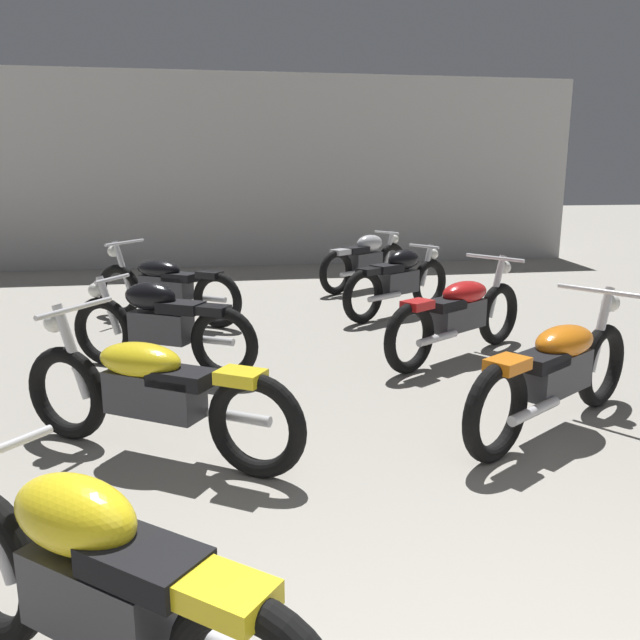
{
  "coord_description": "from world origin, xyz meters",
  "views": [
    {
      "loc": [
        -0.98,
        -1.13,
        1.87
      ],
      "look_at": [
        0.0,
        4.48,
        0.55
      ],
      "focal_mm": 37.0,
      "sensor_mm": 36.0,
      "label": 1
    }
  ],
  "objects_px": {
    "motorcycle_left_row_2": "(160,324)",
    "motorcycle_left_row_3": "(165,286)",
    "motorcycle_left_row_0": "(99,588)",
    "motorcycle_right_row_1": "(557,371)",
    "motorcycle_left_row_1": "(153,391)",
    "motorcycle_right_row_3": "(399,280)",
    "motorcycle_right_row_2": "(459,314)",
    "motorcycle_right_row_4": "(366,260)"
  },
  "relations": [
    {
      "from": "motorcycle_left_row_3",
      "to": "motorcycle_right_row_1",
      "type": "distance_m",
      "value": 5.01
    },
    {
      "from": "motorcycle_right_row_4",
      "to": "motorcycle_left_row_0",
      "type": "bearing_deg",
      "value": -110.06
    },
    {
      "from": "motorcycle_left_row_1",
      "to": "motorcycle_right_row_3",
      "type": "height_order",
      "value": "motorcycle_left_row_1"
    },
    {
      "from": "motorcycle_left_row_1",
      "to": "motorcycle_right_row_1",
      "type": "xyz_separation_m",
      "value": [
        2.82,
        -0.04,
        0.0
      ]
    },
    {
      "from": "motorcycle_right_row_3",
      "to": "motorcycle_left_row_1",
      "type": "bearing_deg",
      "value": -126.01
    },
    {
      "from": "motorcycle_left_row_2",
      "to": "motorcycle_right_row_1",
      "type": "relative_size",
      "value": 0.93
    },
    {
      "from": "motorcycle_right_row_2",
      "to": "motorcycle_left_row_1",
      "type": "bearing_deg",
      "value": -146.55
    },
    {
      "from": "motorcycle_left_row_2",
      "to": "motorcycle_left_row_3",
      "type": "distance_m",
      "value": 2.12
    },
    {
      "from": "motorcycle_left_row_0",
      "to": "motorcycle_left_row_3",
      "type": "height_order",
      "value": "motorcycle_left_row_3"
    },
    {
      "from": "motorcycle_left_row_2",
      "to": "motorcycle_right_row_4",
      "type": "height_order",
      "value": "same"
    },
    {
      "from": "motorcycle_left_row_0",
      "to": "motorcycle_right_row_2",
      "type": "bearing_deg",
      "value": 54.11
    },
    {
      "from": "motorcycle_right_row_3",
      "to": "motorcycle_right_row_4",
      "type": "bearing_deg",
      "value": 89.01
    },
    {
      "from": "motorcycle_left_row_3",
      "to": "motorcycle_right_row_1",
      "type": "height_order",
      "value": "same"
    },
    {
      "from": "motorcycle_left_row_1",
      "to": "motorcycle_right_row_2",
      "type": "relative_size",
      "value": 1.0
    },
    {
      "from": "motorcycle_left_row_2",
      "to": "motorcycle_right_row_1",
      "type": "distance_m",
      "value": 3.47
    },
    {
      "from": "motorcycle_left_row_2",
      "to": "motorcycle_right_row_2",
      "type": "bearing_deg",
      "value": -0.32
    },
    {
      "from": "motorcycle_right_row_2",
      "to": "motorcycle_right_row_3",
      "type": "bearing_deg",
      "value": 90.85
    },
    {
      "from": "motorcycle_left_row_2",
      "to": "motorcycle_right_row_3",
      "type": "height_order",
      "value": "same"
    },
    {
      "from": "motorcycle_left_row_2",
      "to": "motorcycle_right_row_4",
      "type": "distance_m",
      "value": 4.85
    },
    {
      "from": "motorcycle_left_row_1",
      "to": "motorcycle_right_row_4",
      "type": "bearing_deg",
      "value": 63.82
    },
    {
      "from": "motorcycle_right_row_1",
      "to": "motorcycle_left_row_2",
      "type": "bearing_deg",
      "value": 146.13
    },
    {
      "from": "motorcycle_left_row_3",
      "to": "motorcycle_left_row_2",
      "type": "bearing_deg",
      "value": -88.2
    },
    {
      "from": "motorcycle_right_row_3",
      "to": "motorcycle_right_row_4",
      "type": "distance_m",
      "value": 1.91
    },
    {
      "from": "motorcycle_left_row_2",
      "to": "motorcycle_left_row_3",
      "type": "height_order",
      "value": "motorcycle_left_row_3"
    },
    {
      "from": "motorcycle_left_row_3",
      "to": "motorcycle_right_row_2",
      "type": "xyz_separation_m",
      "value": [
        2.97,
        -2.13,
        0.0
      ]
    },
    {
      "from": "motorcycle_left_row_3",
      "to": "motorcycle_right_row_4",
      "type": "distance_m",
      "value": 3.46
    },
    {
      "from": "motorcycle_right_row_1",
      "to": "motorcycle_right_row_3",
      "type": "bearing_deg",
      "value": 90.14
    },
    {
      "from": "motorcycle_right_row_2",
      "to": "motorcycle_right_row_1",
      "type": "bearing_deg",
      "value": -90.59
    },
    {
      "from": "motorcycle_left_row_3",
      "to": "motorcycle_right_row_2",
      "type": "distance_m",
      "value": 3.65
    },
    {
      "from": "motorcycle_left_row_1",
      "to": "motorcycle_right_row_4",
      "type": "height_order",
      "value": "motorcycle_left_row_1"
    },
    {
      "from": "motorcycle_left_row_2",
      "to": "motorcycle_right_row_3",
      "type": "relative_size",
      "value": 1.02
    },
    {
      "from": "motorcycle_left_row_0",
      "to": "motorcycle_right_row_2",
      "type": "xyz_separation_m",
      "value": [
        2.87,
        3.97,
        -0.01
      ]
    },
    {
      "from": "motorcycle_left_row_0",
      "to": "motorcycle_right_row_2",
      "type": "distance_m",
      "value": 4.9
    },
    {
      "from": "motorcycle_right_row_1",
      "to": "motorcycle_right_row_4",
      "type": "height_order",
      "value": "motorcycle_right_row_1"
    },
    {
      "from": "motorcycle_left_row_2",
      "to": "motorcycle_right_row_3",
      "type": "bearing_deg",
      "value": 34.49
    },
    {
      "from": "motorcycle_right_row_4",
      "to": "motorcycle_right_row_2",
      "type": "bearing_deg",
      "value": -90.05
    },
    {
      "from": "motorcycle_right_row_1",
      "to": "motorcycle_right_row_3",
      "type": "xyz_separation_m",
      "value": [
        -0.01,
        3.91,
        0.01
      ]
    },
    {
      "from": "motorcycle_left_row_0",
      "to": "motorcycle_left_row_1",
      "type": "distance_m",
      "value": 2.1
    },
    {
      "from": "motorcycle_right_row_3",
      "to": "motorcycle_right_row_2",
      "type": "bearing_deg",
      "value": -89.15
    },
    {
      "from": "motorcycle_left_row_2",
      "to": "motorcycle_left_row_3",
      "type": "relative_size",
      "value": 0.96
    },
    {
      "from": "motorcycle_left_row_2",
      "to": "motorcycle_right_row_1",
      "type": "height_order",
      "value": "motorcycle_right_row_1"
    },
    {
      "from": "motorcycle_left_row_0",
      "to": "motorcycle_left_row_2",
      "type": "relative_size",
      "value": 0.9
    }
  ]
}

